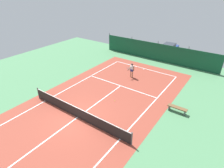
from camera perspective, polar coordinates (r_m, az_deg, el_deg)
ground_plane at (r=15.51m, az=-10.52°, el=-10.05°), size 36.00×36.00×0.00m
court_surface at (r=15.51m, az=-10.52°, el=-10.04°), size 11.02×26.60×0.01m
tennis_net at (r=15.20m, az=-10.69°, el=-8.54°), size 10.12×0.10×1.10m
back_fence at (r=27.23m, az=13.88°, el=8.75°), size 16.30×0.98×2.70m
tennis_player at (r=21.11m, az=6.08°, el=4.43°), size 0.66×0.79×1.64m
tennis_ball_near_player at (r=17.15m, az=0.86°, el=-5.16°), size 0.07×0.07×0.07m
parked_car at (r=29.41m, az=16.98°, el=10.17°), size 2.05×4.22×1.68m
courtside_bench at (r=16.53m, az=19.43°, el=-7.07°), size 1.60×0.40×0.49m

